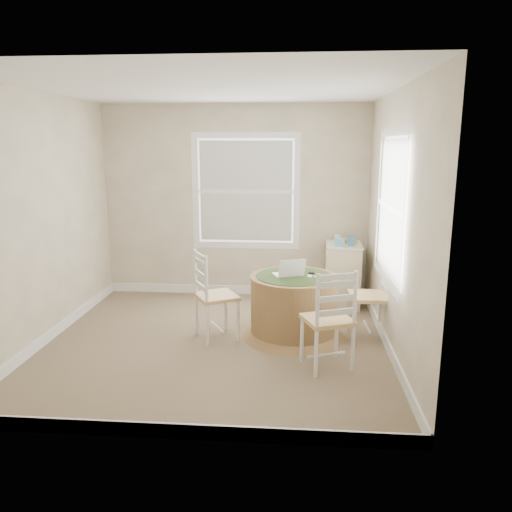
{
  "coord_description": "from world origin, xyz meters",
  "views": [
    {
      "loc": [
        0.83,
        -4.95,
        2.06
      ],
      "look_at": [
        0.4,
        0.45,
        0.86
      ],
      "focal_mm": 35.0,
      "sensor_mm": 36.0,
      "label": 1
    }
  ],
  "objects_px": {
    "chair_left": "(217,296)",
    "laptop": "(289,273)",
    "corner_chest": "(343,275)",
    "chair_right": "(369,296)",
    "round_table": "(294,303)",
    "chair_near": "(328,319)"
  },
  "relations": [
    {
      "from": "round_table",
      "to": "chair_right",
      "type": "distance_m",
      "value": 0.81
    },
    {
      "from": "round_table",
      "to": "corner_chest",
      "type": "height_order",
      "value": "corner_chest"
    },
    {
      "from": "chair_near",
      "to": "corner_chest",
      "type": "height_order",
      "value": "chair_near"
    },
    {
      "from": "laptop",
      "to": "chair_right",
      "type": "bearing_deg",
      "value": 158.08
    },
    {
      "from": "chair_right",
      "to": "corner_chest",
      "type": "xyz_separation_m",
      "value": [
        -0.17,
        1.14,
        -0.07
      ]
    },
    {
      "from": "round_table",
      "to": "chair_right",
      "type": "xyz_separation_m",
      "value": [
        0.8,
        0.01,
        0.1
      ]
    },
    {
      "from": "chair_left",
      "to": "corner_chest",
      "type": "height_order",
      "value": "chair_left"
    },
    {
      "from": "chair_left",
      "to": "corner_chest",
      "type": "xyz_separation_m",
      "value": [
        1.46,
        1.27,
        -0.07
      ]
    },
    {
      "from": "chair_left",
      "to": "laptop",
      "type": "relative_size",
      "value": 2.54
    },
    {
      "from": "round_table",
      "to": "chair_left",
      "type": "distance_m",
      "value": 0.85
    },
    {
      "from": "round_table",
      "to": "chair_near",
      "type": "height_order",
      "value": "chair_near"
    },
    {
      "from": "chair_near",
      "to": "corner_chest",
      "type": "relative_size",
      "value": 1.16
    },
    {
      "from": "round_table",
      "to": "chair_right",
      "type": "height_order",
      "value": "chair_right"
    },
    {
      "from": "chair_left",
      "to": "chair_right",
      "type": "relative_size",
      "value": 1.0
    },
    {
      "from": "round_table",
      "to": "chair_left",
      "type": "relative_size",
      "value": 1.2
    },
    {
      "from": "round_table",
      "to": "laptop",
      "type": "bearing_deg",
      "value": 155.19
    },
    {
      "from": "chair_left",
      "to": "laptop",
      "type": "xyz_separation_m",
      "value": [
        0.77,
        0.13,
        0.24
      ]
    },
    {
      "from": "chair_left",
      "to": "chair_near",
      "type": "xyz_separation_m",
      "value": [
        1.15,
        -0.64,
        0.0
      ]
    },
    {
      "from": "round_table",
      "to": "laptop",
      "type": "distance_m",
      "value": 0.34
    },
    {
      "from": "laptop",
      "to": "corner_chest",
      "type": "distance_m",
      "value": 1.36
    },
    {
      "from": "chair_left",
      "to": "chair_near",
      "type": "distance_m",
      "value": 1.32
    },
    {
      "from": "chair_near",
      "to": "laptop",
      "type": "distance_m",
      "value": 0.9
    }
  ]
}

